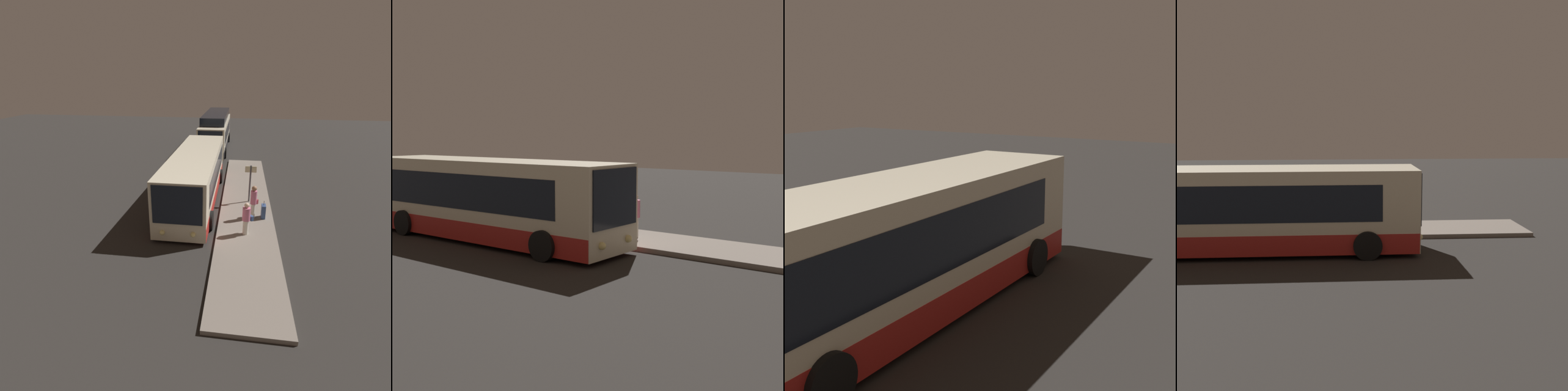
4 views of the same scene
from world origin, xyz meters
TOP-DOWN VIEW (x-y plane):
  - ground at (0.00, 0.00)m, footprint 80.00×80.00m
  - platform at (0.00, 3.03)m, footprint 20.00×2.86m
  - bus_lead at (-0.68, -0.09)m, footprint 11.38×2.88m
  - passenger_boarding at (3.75, 2.98)m, footprint 0.60×0.63m
  - passenger_waiting at (1.92, 3.36)m, footprint 0.58×0.50m
  - suitcase at (1.79, 3.91)m, footprint 0.46×0.22m
  - sign_post at (-0.39, 3.20)m, footprint 0.10×0.66m

SIDE VIEW (x-z plane):
  - ground at x=0.00m, z-range 0.00..0.00m
  - platform at x=0.00m, z-range 0.00..0.17m
  - suitcase at x=1.79m, z-range 0.05..1.02m
  - passenger_boarding at x=3.75m, z-range 0.22..1.84m
  - passenger_waiting at x=1.92m, z-range 0.27..2.09m
  - bus_lead at x=-0.68m, z-range -0.01..2.98m
  - sign_post at x=-0.39m, z-range 0.43..2.68m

